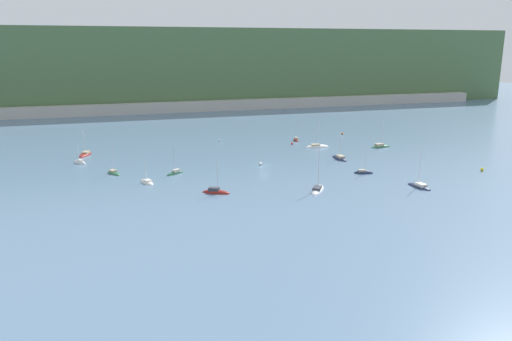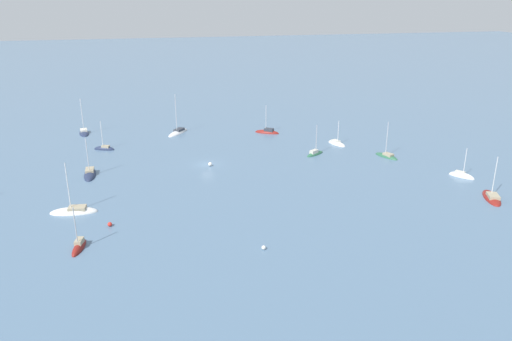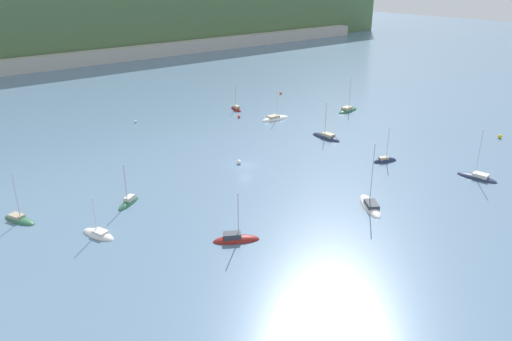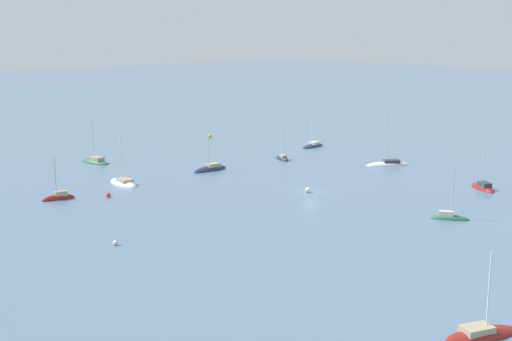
% 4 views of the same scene
% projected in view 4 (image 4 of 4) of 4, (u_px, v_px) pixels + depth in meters
% --- Properties ---
extents(ground_plane, '(600.00, 600.00, 0.00)m').
position_uv_depth(ground_plane, '(311.00, 191.00, 112.35)').
color(ground_plane, slate).
extents(sailboat_0, '(7.45, 3.28, 8.92)m').
position_uv_depth(sailboat_0, '(95.00, 162.00, 134.66)').
color(sailboat_0, '#2D6647').
rests_on(sailboat_0, ground_plane).
extents(sailboat_1, '(6.65, 8.08, 10.74)m').
position_uv_depth(sailboat_1, '(388.00, 165.00, 132.46)').
color(sailboat_1, silver).
rests_on(sailboat_1, ground_plane).
extents(sailboat_3, '(4.98, 3.12, 7.46)m').
position_uv_depth(sailboat_3, '(282.00, 159.00, 137.87)').
color(sailboat_3, '#232D4C').
rests_on(sailboat_3, ground_plane).
extents(sailboat_4, '(5.05, 7.75, 8.20)m').
position_uv_depth(sailboat_4, '(482.00, 335.00, 60.21)').
color(sailboat_4, maroon).
rests_on(sailboat_4, ground_plane).
extents(sailboat_5, '(3.30, 7.09, 9.61)m').
position_uv_depth(sailboat_5, '(313.00, 146.00, 152.17)').
color(sailboat_5, '#232D4C').
rests_on(sailboat_5, ground_plane).
extents(sailboat_6, '(2.28, 5.19, 7.23)m').
position_uv_depth(sailboat_6, '(59.00, 199.00, 106.78)').
color(sailboat_6, maroon).
rests_on(sailboat_6, ground_plane).
extents(sailboat_8, '(5.23, 4.08, 7.31)m').
position_uv_depth(sailboat_8, '(449.00, 218.00, 96.07)').
color(sailboat_8, '#2D6647').
rests_on(sailboat_8, ground_plane).
extents(sailboat_9, '(2.36, 7.45, 8.55)m').
position_uv_depth(sailboat_9, '(210.00, 170.00, 127.94)').
color(sailboat_9, '#232D4C').
rests_on(sailboat_9, ground_plane).
extents(sailboat_11, '(7.82, 3.41, 9.42)m').
position_uv_depth(sailboat_11, '(123.00, 184.00, 116.82)').
color(sailboat_11, white).
rests_on(sailboat_11, ground_plane).
extents(sailboat_12, '(6.38, 4.92, 7.81)m').
position_uv_depth(sailboat_12, '(483.00, 188.00, 113.43)').
color(sailboat_12, maroon).
rests_on(sailboat_12, ground_plane).
extents(mooring_buoy_1, '(0.82, 0.82, 0.82)m').
position_uv_depth(mooring_buoy_1, '(308.00, 190.00, 111.08)').
color(mooring_buoy_1, white).
rests_on(mooring_buoy_1, ground_plane).
extents(mooring_buoy_2, '(0.84, 0.84, 0.84)m').
position_uv_depth(mooring_buoy_2, '(210.00, 136.00, 164.18)').
color(mooring_buoy_2, yellow).
rests_on(mooring_buoy_2, ground_plane).
extents(mooring_buoy_3, '(0.69, 0.69, 0.69)m').
position_uv_depth(mooring_buoy_3, '(108.00, 195.00, 108.15)').
color(mooring_buoy_3, red).
rests_on(mooring_buoy_3, ground_plane).
extents(mooring_buoy_4, '(0.61, 0.61, 0.61)m').
position_uv_depth(mooring_buoy_4, '(115.00, 243.00, 84.76)').
color(mooring_buoy_4, white).
rests_on(mooring_buoy_4, ground_plane).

